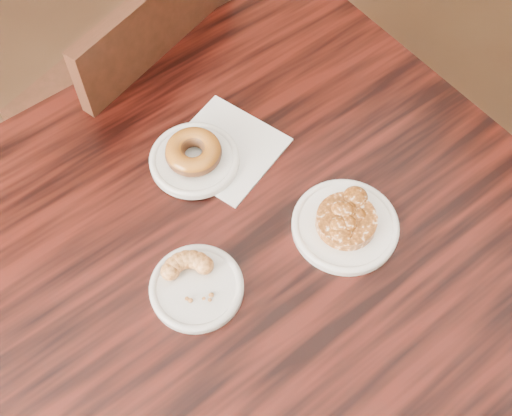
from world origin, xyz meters
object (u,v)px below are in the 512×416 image
cafe_table (263,316)px  cruller_fragment (196,283)px  chair_far (120,103)px  glazed_donut (193,152)px  apple_fritter (347,219)px

cafe_table → cruller_fragment: size_ratio=9.33×
chair_far → glazed_donut: size_ratio=9.09×
cafe_table → chair_far: (-0.03, 0.63, 0.08)m
glazed_donut → chair_far: bearing=89.5°
glazed_donut → cruller_fragment: 0.24m
cafe_table → cruller_fragment: (-0.14, -0.03, 0.40)m
apple_fritter → glazed_donut: bearing=121.9°
cafe_table → glazed_donut: size_ratio=9.73×
chair_far → apple_fritter: chair_far is taller
cruller_fragment → chair_far: bearing=80.0°
apple_fritter → cruller_fragment: bearing=173.5°
cafe_table → cruller_fragment: 0.43m
chair_far → apple_fritter: bearing=80.0°
chair_far → cafe_table: bearing=70.5°
glazed_donut → cruller_fragment: (-0.11, -0.21, -0.01)m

